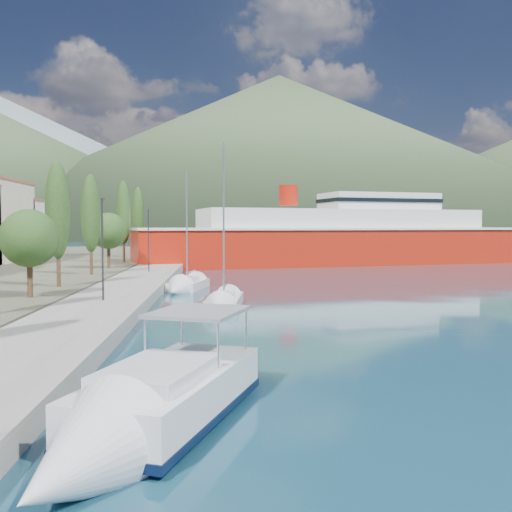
{
  "coord_description": "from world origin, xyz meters",
  "views": [
    {
      "loc": [
        -1.95,
        -18.38,
        5.2
      ],
      "look_at": [
        0.0,
        14.0,
        3.5
      ],
      "focal_mm": 40.0,
      "sensor_mm": 36.0,
      "label": 1
    }
  ],
  "objects": [
    {
      "name": "hills_near",
      "position": [
        98.04,
        372.5,
        49.18
      ],
      "size": [
        1010.0,
        520.0,
        115.0
      ],
      "color": "#405434",
      "rests_on": "ground"
    },
    {
      "name": "sailboat_near",
      "position": [
        -1.99,
        16.73,
        0.28
      ],
      "size": [
        2.92,
        8.01,
        11.27
      ],
      "color": "silver",
      "rests_on": "ground"
    },
    {
      "name": "motor_cruiser",
      "position": [
        -3.85,
        -4.88,
        0.58
      ],
      "size": [
        5.84,
        9.89,
        3.51
      ],
      "color": "black",
      "rests_on": "ground"
    },
    {
      "name": "ferry",
      "position": [
        14.76,
        59.63,
        3.42
      ],
      "size": [
        57.83,
        25.23,
        11.24
      ],
      "color": "#B11B0B",
      "rests_on": "ground"
    },
    {
      "name": "tree_row",
      "position": [
        -14.07,
        32.04,
        5.76
      ],
      "size": [
        3.9,
        66.17,
        10.44
      ],
      "color": "#47301E",
      "rests_on": "land_strip"
    },
    {
      "name": "ground",
      "position": [
        0.0,
        120.0,
        0.0
      ],
      "size": [
        1400.0,
        1400.0,
        0.0
      ],
      "primitive_type": "plane",
      "color": "#163F53"
    },
    {
      "name": "sailboat_mid",
      "position": [
        -5.11,
        27.08,
        0.3
      ],
      "size": [
        3.86,
        7.57,
        10.64
      ],
      "color": "silver",
      "rests_on": "ground"
    },
    {
      "name": "lamp_posts",
      "position": [
        -9.0,
        14.38,
        4.08
      ],
      "size": [
        0.15,
        47.26,
        6.06
      ],
      "color": "#2D2D33",
      "rests_on": "quay"
    },
    {
      "name": "hills_far",
      "position": [
        138.59,
        618.73,
        77.39
      ],
      "size": [
        1480.0,
        900.0,
        180.0
      ],
      "color": "gray",
      "rests_on": "ground"
    },
    {
      "name": "quay",
      "position": [
        -9.0,
        26.0,
        0.4
      ],
      "size": [
        5.0,
        88.0,
        0.8
      ],
      "primitive_type": "cube",
      "color": "gray",
      "rests_on": "ground"
    }
  ]
}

